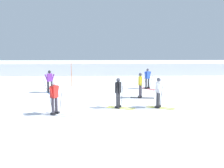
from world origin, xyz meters
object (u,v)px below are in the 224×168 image
skier_yellow (140,85)px  skier_black (118,92)px  skier_purple (50,80)px  skier_blue (148,78)px  skier_white (159,92)px  skier_red (54,97)px  trail_marker_pole (71,74)px

skier_yellow → skier_black: bearing=-121.9°
skier_purple → skier_blue: 7.93m
skier_white → skier_yellow: bearing=102.6°
skier_purple → skier_yellow: size_ratio=1.00×
skier_purple → skier_blue: bearing=11.0°
skier_red → skier_yellow: same height
skier_blue → skier_red: bearing=-129.1°
skier_purple → skier_blue: size_ratio=1.00×
skier_purple → skier_red: 6.25m
skier_white → skier_yellow: 2.75m
skier_purple → skier_black: (4.95, -4.83, -0.04)m
skier_white → trail_marker_pole: size_ratio=0.79×
skier_black → skier_red: size_ratio=1.00×
skier_yellow → skier_red: bearing=-142.0°
skier_black → trail_marker_pole: trail_marker_pole is taller
skier_blue → skier_yellow: 3.87m
skier_black → skier_red: bearing=-159.9°
skier_blue → skier_white: bearing=-95.3°
skier_purple → skier_white: 8.68m
skier_red → skier_yellow: (4.93, 3.86, -0.00)m
skier_white → trail_marker_pole: trail_marker_pole is taller
skier_black → skier_red: 3.49m
skier_blue → skier_red: size_ratio=1.00×
skier_blue → skier_black: bearing=-114.1°
skier_red → skier_black: bearing=20.1°
skier_purple → trail_marker_pole: trail_marker_pole is taller
skier_blue → skier_red: 9.71m
skier_red → trail_marker_pole: bearing=92.7°
skier_purple → skier_red: same height
skier_red → skier_white: (5.53, 1.17, 0.00)m
skier_black → skier_yellow: same height
skier_red → skier_white: size_ratio=1.00×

